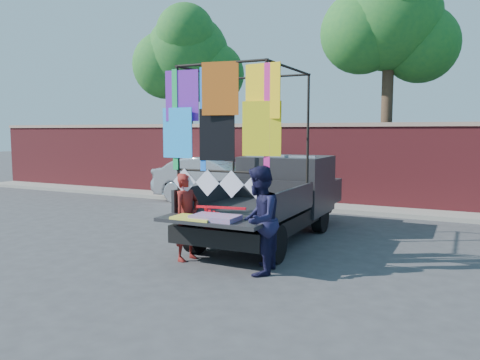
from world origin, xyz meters
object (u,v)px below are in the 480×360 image
at_px(sedan, 220,180).
at_px(woman, 187,217).
at_px(man, 259,220).
at_px(pickup_truck, 278,196).

xyz_separation_m(sedan, woman, (2.67, -6.17, 0.04)).
relative_size(sedan, man, 2.57).
height_order(pickup_truck, man, pickup_truck).
bearing_deg(man, sedan, -156.37).
distance_m(pickup_truck, woman, 2.82).
xyz_separation_m(pickup_truck, woman, (-0.70, -2.73, -0.08)).
distance_m(pickup_truck, man, 3.03).
bearing_deg(pickup_truck, man, -74.37).
bearing_deg(sedan, pickup_truck, -129.77).
relative_size(sedan, woman, 2.87).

